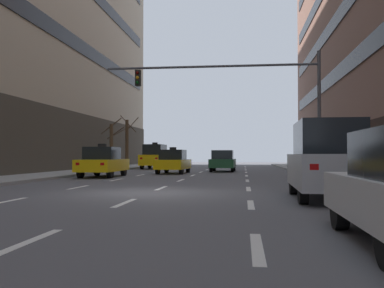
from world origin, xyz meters
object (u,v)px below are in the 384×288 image
car_driving_2 (223,161)px  traffic_signal_0 (249,90)px  car_parked_1 (327,160)px  taxi_driving_0 (155,157)px  street_tree_1 (127,142)px  taxi_driving_1 (173,162)px  taxi_driving_3 (103,162)px  street_tree_0 (111,145)px

car_driving_2 → traffic_signal_0: 10.76m
car_parked_1 → traffic_signal_0: (-2.06, 9.80, 3.45)m
taxi_driving_0 → street_tree_1: size_ratio=0.96×
car_parked_1 → taxi_driving_0: bearing=111.8°
taxi_driving_1 → taxi_driving_3: bearing=-123.4°
taxi_driving_1 → street_tree_1: 12.51m
car_parked_1 → street_tree_0: bearing=120.7°
taxi_driving_1 → street_tree_1: street_tree_1 is taller
car_driving_2 → street_tree_0: bearing=166.3°
taxi_driving_1 → car_parked_1: bearing=-66.4°
taxi_driving_0 → street_tree_1: 3.55m
car_driving_2 → street_tree_0: street_tree_0 is taller
taxi_driving_0 → traffic_signal_0: 17.72m
traffic_signal_0 → street_tree_0: (-10.98, 12.17, -2.48)m
taxi_driving_1 → car_driving_2: bearing=51.2°
taxi_driving_0 → taxi_driving_3: (-0.03, -14.17, -0.25)m
taxi_driving_1 → car_parked_1: car_parked_1 is taller
street_tree_0 → traffic_signal_0: bearing=-47.9°
taxi_driving_1 → street_tree_0: (-6.11, 6.09, 1.28)m
taxi_driving_3 → car_parked_1: bearing=-47.5°
taxi_driving_0 → taxi_driving_1: taxi_driving_0 is taller
taxi_driving_0 → street_tree_0: street_tree_0 is taller
car_parked_1 → street_tree_0: street_tree_0 is taller
taxi_driving_1 → street_tree_0: street_tree_0 is taller
taxi_driving_3 → car_parked_1: (10.12, -11.04, 0.26)m
traffic_signal_0 → street_tree_1: bearing=123.0°
car_parked_1 → traffic_signal_0: traffic_signal_0 is taller
traffic_signal_0 → taxi_driving_0: bearing=117.5°
taxi_driving_1 → traffic_signal_0: bearing=-51.3°
taxi_driving_0 → car_driving_2: (6.26, -5.49, -0.30)m
taxi_driving_3 → car_parked_1: car_parked_1 is taller
car_driving_2 → street_tree_1: street_tree_1 is taller
car_driving_2 → car_parked_1: size_ratio=0.93×
car_parked_1 → street_tree_1: size_ratio=0.97×
traffic_signal_0 → street_tree_1: 20.24m
taxi_driving_3 → street_tree_1: size_ratio=0.95×
taxi_driving_0 → street_tree_0: 4.49m
street_tree_0 → car_driving_2: bearing=-13.7°
traffic_signal_0 → taxi_driving_3: bearing=171.2°
car_parked_1 → traffic_signal_0: 10.59m
street_tree_0 → car_parked_1: bearing=-59.3°
taxi_driving_3 → street_tree_0: 11.37m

